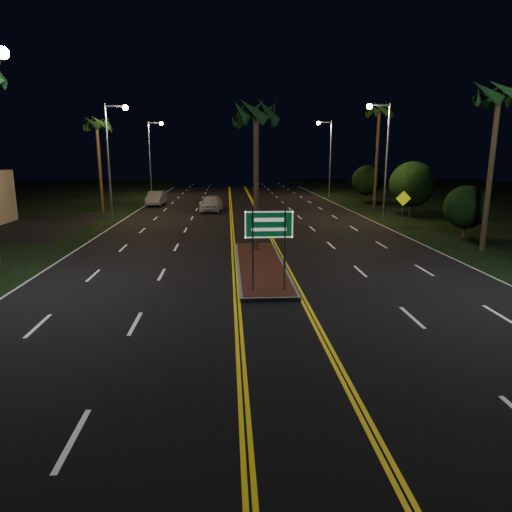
{
  "coord_description": "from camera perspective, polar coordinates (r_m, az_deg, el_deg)",
  "views": [
    {
      "loc": [
        -1.51,
        -13.84,
        5.29
      ],
      "look_at": [
        -0.59,
        1.08,
        1.9
      ],
      "focal_mm": 32.0,
      "sensor_mm": 36.0,
      "label": 1
    }
  ],
  "objects": [
    {
      "name": "shrub_mid",
      "position": [
        40.98,
        18.92,
        8.5
      ],
      "size": [
        3.78,
        3.78,
        4.62
      ],
      "color": "#382819",
      "rests_on": "ground"
    },
    {
      "name": "car_near",
      "position": [
        42.69,
        -5.62,
        6.76
      ],
      "size": [
        2.79,
        5.44,
        1.74
      ],
      "primitive_type": "imported",
      "rotation": [
        0.0,
        0.0,
        -0.11
      ],
      "color": "silver",
      "rests_on": "ground"
    },
    {
      "name": "median_island",
      "position": [
        21.53,
        0.58,
        -1.22
      ],
      "size": [
        2.25,
        10.25,
        0.17
      ],
      "color": "gray",
      "rests_on": "ground"
    },
    {
      "name": "highway_sign",
      "position": [
        16.95,
        1.62,
        2.96
      ],
      "size": [
        1.8,
        0.08,
        3.2
      ],
      "color": "gray",
      "rests_on": "ground"
    },
    {
      "name": "streetlight_left_far",
      "position": [
        58.56,
        -12.81,
        12.81
      ],
      "size": [
        1.91,
        0.44,
        9.0
      ],
      "color": "gray",
      "rests_on": "ground"
    },
    {
      "name": "shrub_far",
      "position": [
        52.22,
        13.69,
        9.17
      ],
      "size": [
        3.24,
        3.24,
        3.96
      ],
      "color": "#382819",
      "rests_on": "ground"
    },
    {
      "name": "ground",
      "position": [
        14.89,
        2.53,
        -8.04
      ],
      "size": [
        120.0,
        120.0,
        0.0
      ],
      "primitive_type": "plane",
      "color": "black",
      "rests_on": "ground"
    },
    {
      "name": "palm_right_near",
      "position": [
        27.81,
        28.12,
        17.37
      ],
      "size": [
        2.4,
        2.4,
        9.3
      ],
      "color": "#382819",
      "rests_on": "ground"
    },
    {
      "name": "warning_sign",
      "position": [
        35.22,
        17.9,
        6.29
      ],
      "size": [
        1.08,
        0.14,
        2.59
      ],
      "rotation": [
        0.0,
        0.0,
        -0.1
      ],
      "color": "gray",
      "rests_on": "ground"
    },
    {
      "name": "streetlight_left_mid",
      "position": [
        38.92,
        -17.51,
        12.73
      ],
      "size": [
        1.91,
        0.44,
        9.0
      ],
      "color": "gray",
      "rests_on": "ground"
    },
    {
      "name": "streetlight_right_far",
      "position": [
        57.14,
        8.94,
        12.98
      ],
      "size": [
        1.91,
        0.44,
        9.0
      ],
      "color": "gray",
      "rests_on": "ground"
    },
    {
      "name": "palm_median",
      "position": [
        24.47,
        0.01,
        17.42
      ],
      "size": [
        2.4,
        2.4,
        8.3
      ],
      "color": "#382819",
      "rests_on": "ground"
    },
    {
      "name": "palm_left_far",
      "position": [
        43.41,
        -19.32,
        15.32
      ],
      "size": [
        2.4,
        2.4,
        8.8
      ],
      "color": "#382819",
      "rests_on": "ground"
    },
    {
      "name": "palm_right_far",
      "position": [
        46.28,
        15.17,
        17.12
      ],
      "size": [
        2.4,
        2.4,
        10.3
      ],
      "color": "#382819",
      "rests_on": "ground"
    },
    {
      "name": "shrub_near",
      "position": [
        31.81,
        24.77,
        5.56
      ],
      "size": [
        2.7,
        2.7,
        3.3
      ],
      "color": "#382819",
      "rests_on": "ground"
    },
    {
      "name": "car_far",
      "position": [
        48.69,
        -12.4,
        7.2
      ],
      "size": [
        2.24,
        4.98,
        1.64
      ],
      "primitive_type": "imported",
      "rotation": [
        0.0,
        0.0,
        -0.03
      ],
      "color": "silver",
      "rests_on": "ground"
    },
    {
      "name": "streetlight_right_mid",
      "position": [
        37.84,
        15.54,
        12.87
      ],
      "size": [
        1.91,
        0.44,
        9.0
      ],
      "color": "gray",
      "rests_on": "ground"
    }
  ]
}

